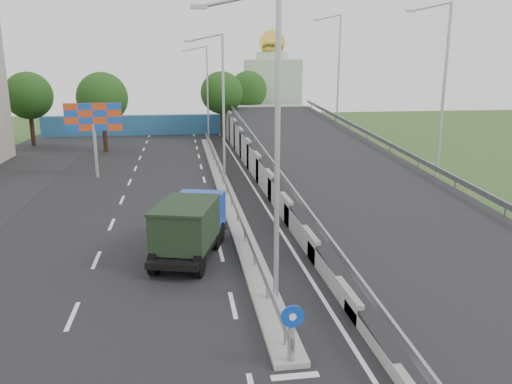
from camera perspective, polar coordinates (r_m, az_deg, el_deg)
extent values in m
cube|color=black|center=(30.68, -8.76, -1.19)|extent=(26.00, 90.00, 0.04)
cube|color=gray|center=(34.64, -3.81, 0.87)|extent=(1.00, 44.00, 0.20)
cube|color=gray|center=(37.27, 15.40, 4.86)|extent=(0.10, 50.00, 0.32)
cube|color=gray|center=(34.54, 0.78, 4.67)|extent=(0.10, 50.00, 0.32)
cube|color=gray|center=(34.50, -3.83, 1.92)|extent=(0.08, 44.00, 0.32)
cylinder|color=gray|center=(34.55, -3.82, 1.52)|extent=(0.09, 0.09, 0.60)
cylinder|color=black|center=(14.10, 4.06, -16.55)|extent=(0.20, 0.20, 1.20)
cylinder|color=#0C3FBF|center=(13.66, 4.19, -14.01)|extent=(0.64, 0.05, 0.64)
cylinder|color=white|center=(13.64, 4.22, -14.06)|extent=(0.20, 0.03, 0.20)
cylinder|color=#B2B5B7|center=(16.16, 2.44, 4.17)|extent=(0.18, 0.18, 10.00)
cube|color=#B2B5B7|center=(15.74, -6.56, 20.28)|extent=(0.50, 0.18, 0.12)
cylinder|color=#B2B5B7|center=(35.86, -3.73, 9.58)|extent=(0.18, 0.18, 10.00)
cylinder|color=#B2B5B7|center=(35.73, -5.87, 17.14)|extent=(2.57, 0.12, 0.66)
cube|color=#B2B5B7|center=(35.67, -7.86, 16.69)|extent=(0.50, 0.18, 0.12)
cylinder|color=#B2B5B7|center=(55.78, -5.55, 11.12)|extent=(0.18, 0.18, 10.00)
cylinder|color=#B2B5B7|center=(55.69, -6.95, 15.97)|extent=(2.57, 0.12, 0.66)
cube|color=#B2B5B7|center=(55.66, -8.22, 15.67)|extent=(0.50, 0.18, 0.12)
cube|color=#25658B|center=(62.01, -9.78, 7.56)|extent=(30.00, 0.50, 2.40)
cube|color=#B2CCAD|center=(70.87, 1.82, 11.21)|extent=(7.00, 7.00, 9.00)
cylinder|color=#B2CCAD|center=(70.80, 1.85, 15.26)|extent=(4.40, 4.40, 1.00)
sphere|color=gold|center=(70.86, 1.86, 16.63)|extent=(3.60, 3.60, 3.60)
cone|color=gold|center=(70.98, 1.88, 18.25)|extent=(0.30, 0.30, 1.20)
cylinder|color=#B2B5B7|center=(38.60, -17.85, 4.46)|extent=(0.24, 0.24, 4.00)
cube|color=#D24417|center=(38.30, -18.13, 8.15)|extent=(4.00, 0.20, 2.00)
cylinder|color=black|center=(50.51, -16.90, 6.64)|extent=(0.44, 0.44, 4.00)
sphere|color=#163E10|center=(50.23, -17.16, 10.26)|extent=(4.80, 4.80, 4.80)
cylinder|color=black|center=(58.13, -3.90, 8.10)|extent=(0.44, 0.44, 4.00)
sphere|color=#163E10|center=(57.89, -3.95, 11.25)|extent=(4.80, 4.80, 4.80)
cylinder|color=black|center=(57.03, -24.23, 6.80)|extent=(0.44, 0.44, 4.00)
sphere|color=#163E10|center=(56.78, -24.55, 9.99)|extent=(4.80, 4.80, 4.80)
cylinder|color=black|center=(65.49, -0.89, 8.80)|extent=(0.44, 0.44, 4.00)
sphere|color=#163E10|center=(65.28, -0.90, 11.59)|extent=(4.80, 4.80, 4.80)
cylinder|color=black|center=(23.78, -8.49, -4.43)|extent=(0.58, 1.04, 0.99)
cylinder|color=black|center=(23.37, -4.21, -4.65)|extent=(0.58, 1.04, 0.99)
cylinder|color=black|center=(23.04, -9.03, -5.06)|extent=(0.58, 1.04, 0.99)
cylinder|color=black|center=(22.62, -4.62, -5.30)|extent=(0.58, 1.04, 0.99)
cylinder|color=black|center=(20.23, -11.54, -7.93)|extent=(0.58, 1.04, 0.99)
cylinder|color=black|center=(19.74, -6.52, -8.30)|extent=(0.58, 1.04, 0.99)
cube|color=black|center=(21.78, -7.55, -5.77)|extent=(3.54, 5.96, 0.27)
cube|color=#0E309B|center=(23.46, -6.30, -1.96)|extent=(2.39, 1.96, 1.54)
cube|color=black|center=(24.01, -5.94, -0.58)|extent=(1.66, 0.52, 0.63)
cube|color=black|center=(24.45, -5.82, -3.61)|extent=(2.03, 0.70, 0.45)
cube|color=black|center=(20.97, -8.01, -3.71)|extent=(3.03, 3.90, 1.63)
cube|color=black|center=(20.72, -8.09, -1.45)|extent=(3.14, 4.01, 0.11)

